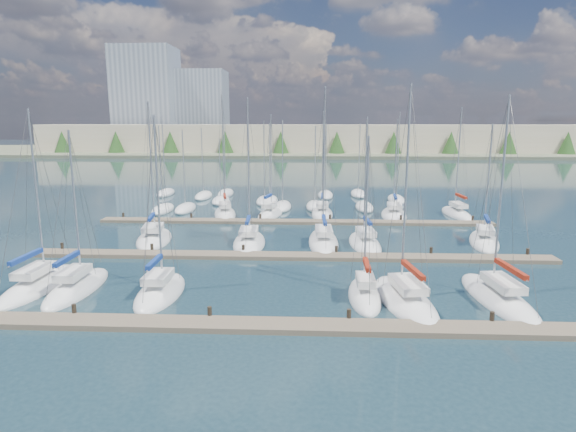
{
  "coord_description": "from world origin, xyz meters",
  "views": [
    {
      "loc": [
        1.76,
        -22.95,
        11.37
      ],
      "look_at": [
        0.0,
        14.0,
        4.0
      ],
      "focal_mm": 30.0,
      "sensor_mm": 36.0,
      "label": 1
    }
  ],
  "objects_px": {
    "sailboat_p": "(322,213)",
    "sailboat_m": "(484,241)",
    "sailboat_e": "(405,300)",
    "sailboat_a": "(40,285)",
    "sailboat_f": "(498,298)",
    "sailboat_o": "(270,214)",
    "sailboat_d": "(364,295)",
    "sailboat_h": "(154,239)",
    "sailboat_r": "(457,214)",
    "sailboat_l": "(365,243)",
    "sailboat_j": "(249,242)",
    "sailboat_n": "(225,213)",
    "sailboat_b": "(77,288)",
    "sailboat_c": "(160,292)",
    "sailboat_q": "(394,215)",
    "sailboat_k": "(323,241)"
  },
  "relations": [
    {
      "from": "sailboat_p",
      "to": "sailboat_h",
      "type": "xyz_separation_m",
      "value": [
        -16.46,
        -13.56,
        -0.01
      ]
    },
    {
      "from": "sailboat_l",
      "to": "sailboat_n",
      "type": "bearing_deg",
      "value": 134.34
    },
    {
      "from": "sailboat_n",
      "to": "sailboat_b",
      "type": "xyz_separation_m",
      "value": [
        -5.4,
        -26.82,
        -0.02
      ]
    },
    {
      "from": "sailboat_a",
      "to": "sailboat_j",
      "type": "height_order",
      "value": "sailboat_j"
    },
    {
      "from": "sailboat_f",
      "to": "sailboat_b",
      "type": "distance_m",
      "value": 27.95
    },
    {
      "from": "sailboat_p",
      "to": "sailboat_m",
      "type": "bearing_deg",
      "value": -40.28
    },
    {
      "from": "sailboat_m",
      "to": "sailboat_j",
      "type": "height_order",
      "value": "sailboat_j"
    },
    {
      "from": "sailboat_f",
      "to": "sailboat_b",
      "type": "xyz_separation_m",
      "value": [
        -27.94,
        0.62,
        -0.0
      ]
    },
    {
      "from": "sailboat_m",
      "to": "sailboat_d",
      "type": "height_order",
      "value": "sailboat_m"
    },
    {
      "from": "sailboat_l",
      "to": "sailboat_c",
      "type": "xyz_separation_m",
      "value": [
        -15.0,
        -13.63,
        0.0
      ]
    },
    {
      "from": "sailboat_f",
      "to": "sailboat_h",
      "type": "distance_m",
      "value": 30.75
    },
    {
      "from": "sailboat_p",
      "to": "sailboat_k",
      "type": "relative_size",
      "value": 0.87
    },
    {
      "from": "sailboat_f",
      "to": "sailboat_r",
      "type": "distance_m",
      "value": 29.24
    },
    {
      "from": "sailboat_p",
      "to": "sailboat_d",
      "type": "xyz_separation_m",
      "value": [
        2.14,
        -28.02,
        0.01
      ]
    },
    {
      "from": "sailboat_a",
      "to": "sailboat_m",
      "type": "relative_size",
      "value": 1.09
    },
    {
      "from": "sailboat_e",
      "to": "sailboat_a",
      "type": "distance_m",
      "value": 24.84
    },
    {
      "from": "sailboat_b",
      "to": "sailboat_e",
      "type": "height_order",
      "value": "sailboat_e"
    },
    {
      "from": "sailboat_e",
      "to": "sailboat_o",
      "type": "xyz_separation_m",
      "value": [
        -10.93,
        27.92,
        0.01
      ]
    },
    {
      "from": "sailboat_k",
      "to": "sailboat_q",
      "type": "relative_size",
      "value": 1.23
    },
    {
      "from": "sailboat_a",
      "to": "sailboat_k",
      "type": "height_order",
      "value": "sailboat_k"
    },
    {
      "from": "sailboat_f",
      "to": "sailboat_o",
      "type": "height_order",
      "value": "sailboat_f"
    },
    {
      "from": "sailboat_r",
      "to": "sailboat_q",
      "type": "bearing_deg",
      "value": -176.9
    },
    {
      "from": "sailboat_h",
      "to": "sailboat_f",
      "type": "bearing_deg",
      "value": -37.88
    },
    {
      "from": "sailboat_h",
      "to": "sailboat_c",
      "type": "bearing_deg",
      "value": -80.27
    },
    {
      "from": "sailboat_h",
      "to": "sailboat_o",
      "type": "bearing_deg",
      "value": 41.94
    },
    {
      "from": "sailboat_b",
      "to": "sailboat_l",
      "type": "relative_size",
      "value": 0.93
    },
    {
      "from": "sailboat_e",
      "to": "sailboat_b",
      "type": "bearing_deg",
      "value": 168.68
    },
    {
      "from": "sailboat_e",
      "to": "sailboat_j",
      "type": "bearing_deg",
      "value": 121.56
    },
    {
      "from": "sailboat_a",
      "to": "sailboat_o",
      "type": "relative_size",
      "value": 1.0
    },
    {
      "from": "sailboat_h",
      "to": "sailboat_d",
      "type": "xyz_separation_m",
      "value": [
        18.6,
        -14.45,
        0.02
      ]
    },
    {
      "from": "sailboat_o",
      "to": "sailboat_d",
      "type": "distance_m",
      "value": 28.58
    },
    {
      "from": "sailboat_b",
      "to": "sailboat_j",
      "type": "bearing_deg",
      "value": 51.18
    },
    {
      "from": "sailboat_j",
      "to": "sailboat_o",
      "type": "bearing_deg",
      "value": 83.3
    },
    {
      "from": "sailboat_n",
      "to": "sailboat_r",
      "type": "distance_m",
      "value": 28.33
    },
    {
      "from": "sailboat_n",
      "to": "sailboat_b",
      "type": "distance_m",
      "value": 27.36
    },
    {
      "from": "sailboat_j",
      "to": "sailboat_f",
      "type": "bearing_deg",
      "value": -40.62
    },
    {
      "from": "sailboat_f",
      "to": "sailboat_e",
      "type": "distance_m",
      "value": 6.07
    },
    {
      "from": "sailboat_c",
      "to": "sailboat_r",
      "type": "bearing_deg",
      "value": 44.74
    },
    {
      "from": "sailboat_m",
      "to": "sailboat_h",
      "type": "relative_size",
      "value": 0.85
    },
    {
      "from": "sailboat_a",
      "to": "sailboat_h",
      "type": "xyz_separation_m",
      "value": [
        3.71,
        13.42,
        -0.0
      ]
    },
    {
      "from": "sailboat_j",
      "to": "sailboat_c",
      "type": "height_order",
      "value": "sailboat_j"
    },
    {
      "from": "sailboat_j",
      "to": "sailboat_m",
      "type": "bearing_deg",
      "value": 0.69
    },
    {
      "from": "sailboat_p",
      "to": "sailboat_d",
      "type": "height_order",
      "value": "sailboat_p"
    },
    {
      "from": "sailboat_c",
      "to": "sailboat_o",
      "type": "bearing_deg",
      "value": 78.44
    },
    {
      "from": "sailboat_a",
      "to": "sailboat_l",
      "type": "relative_size",
      "value": 1.04
    },
    {
      "from": "sailboat_b",
      "to": "sailboat_a",
      "type": "bearing_deg",
      "value": 170.64
    },
    {
      "from": "sailboat_p",
      "to": "sailboat_c",
      "type": "height_order",
      "value": "sailboat_p"
    },
    {
      "from": "sailboat_l",
      "to": "sailboat_j",
      "type": "height_order",
      "value": "sailboat_j"
    },
    {
      "from": "sailboat_m",
      "to": "sailboat_r",
      "type": "bearing_deg",
      "value": 98.29
    },
    {
      "from": "sailboat_l",
      "to": "sailboat_q",
      "type": "bearing_deg",
      "value": 66.2
    }
  ]
}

